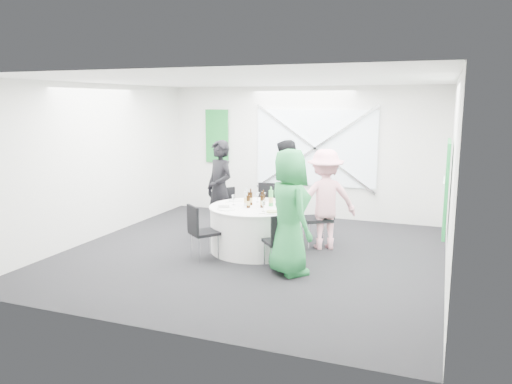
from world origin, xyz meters
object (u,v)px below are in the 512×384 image
(banquet_table, at_px, (256,228))
(person_man_back, at_px, (285,188))
(chair_back_right, at_px, (322,213))
(person_woman_pink, at_px, (325,199))
(chair_front_right, at_px, (280,238))
(person_man_back_left, at_px, (220,189))
(person_woman_green, at_px, (289,212))
(chair_front_left, at_px, (200,228))
(chair_back_left, at_px, (228,209))
(green_water_bottle, at_px, (271,198))
(clear_water_bottle, at_px, (246,199))
(chair_back, at_px, (268,205))

(banquet_table, bearing_deg, person_man_back, 84.24)
(banquet_table, xyz_separation_m, person_man_back, (0.12, 1.20, 0.51))
(chair_back_right, distance_m, person_woman_pink, 0.26)
(chair_back_right, bearing_deg, person_woman_pink, 6.74)
(chair_front_right, bearing_deg, person_man_back_left, -80.80)
(person_man_back, xyz_separation_m, person_woman_green, (0.73, -2.09, 0.02))
(banquet_table, relative_size, chair_back_right, 1.53)
(chair_front_right, height_order, person_woman_pink, person_woman_pink)
(chair_front_left, bearing_deg, chair_back_left, -45.40)
(green_water_bottle, bearing_deg, chair_front_right, -63.35)
(person_woman_green, distance_m, clear_water_bottle, 1.33)
(chair_back_right, relative_size, person_woman_pink, 0.60)
(person_man_back, bearing_deg, person_man_back_left, -53.47)
(person_woman_green, xyz_separation_m, clear_water_bottle, (-1.01, 0.86, -0.03))
(chair_front_right, height_order, person_man_back_left, person_man_back_left)
(clear_water_bottle, bearing_deg, chair_back_right, 28.83)
(person_man_back_left, bearing_deg, chair_front_left, -46.50)
(chair_front_right, relative_size, chair_front_left, 0.97)
(chair_back, bearing_deg, person_man_back, 13.60)
(chair_back, xyz_separation_m, chair_front_left, (-0.47, -1.88, -0.05))
(person_woman_pink, height_order, green_water_bottle, person_woman_pink)
(green_water_bottle, height_order, clear_water_bottle, green_water_bottle)
(chair_back_left, xyz_separation_m, person_man_back, (0.91, 0.57, 0.36))
(person_woman_green, bearing_deg, chair_front_right, 27.09)
(chair_back_right, bearing_deg, chair_back_left, -122.42)
(chair_back_left, height_order, person_man_back_left, person_man_back_left)
(chair_back_left, relative_size, person_man_back_left, 0.51)
(person_man_back_left, bearing_deg, chair_front_right, -9.14)
(chair_back_right, bearing_deg, chair_front_left, -80.69)
(person_man_back, height_order, clear_water_bottle, person_man_back)
(chair_back, height_order, person_man_back_left, person_man_back_left)
(banquet_table, height_order, chair_back, chair_back)
(chair_back, height_order, chair_front_right, chair_back)
(chair_back_left, height_order, green_water_bottle, green_water_bottle)
(chair_back, relative_size, green_water_bottle, 2.94)
(chair_front_right, bearing_deg, chair_back_right, -141.32)
(chair_back, height_order, person_woman_pink, person_woman_pink)
(chair_back_right, bearing_deg, person_woman_green, -36.76)
(chair_front_left, bearing_deg, chair_front_right, -142.61)
(person_woman_pink, bearing_deg, chair_front_right, 48.62)
(chair_back_left, height_order, person_woman_pink, person_woman_pink)
(chair_back_right, height_order, person_woman_green, person_woman_green)
(chair_back, relative_size, person_woman_pink, 0.56)
(person_woman_pink, relative_size, green_water_bottle, 5.21)
(chair_back, xyz_separation_m, person_woman_pink, (1.21, -0.54, 0.29))
(chair_front_left, relative_size, clear_water_bottle, 2.92)
(chair_front_right, distance_m, clear_water_bottle, 1.24)
(chair_back, distance_m, person_woman_pink, 1.36)
(banquet_table, distance_m, chair_front_right, 1.09)
(chair_back, relative_size, person_woman_green, 0.53)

